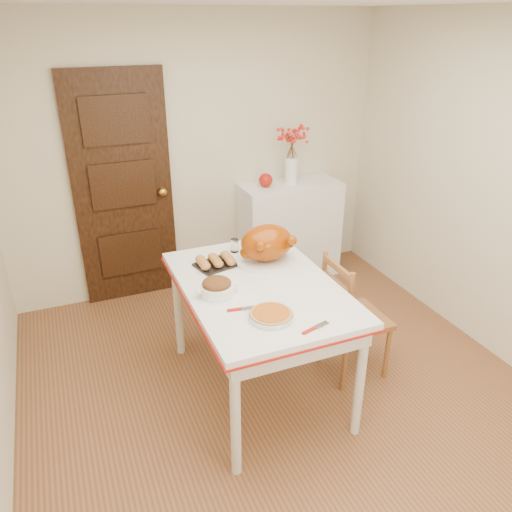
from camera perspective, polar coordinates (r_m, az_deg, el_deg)
name	(u,v)px	position (r m, az deg, el deg)	size (l,w,h in m)	color
floor	(290,405)	(3.61, 3.91, -16.57)	(3.50, 4.00, 0.00)	brown
wall_back	(198,158)	(4.69, -6.63, 11.01)	(3.50, 0.00, 2.50)	beige
door_back	(123,191)	(4.59, -14.83, 7.13)	(0.85, 0.06, 2.06)	black
sideboard	(289,230)	(5.03, 3.80, 2.94)	(0.97, 0.43, 0.97)	white
kitchen_table	(259,338)	(3.48, 0.32, -9.34)	(0.97, 1.42, 0.85)	white
chair_oak	(356,316)	(3.71, 11.25, -6.70)	(0.42, 0.42, 0.94)	brown
berry_vase	(292,157)	(4.80, 4.05, 11.20)	(0.27, 0.27, 0.53)	white
apple	(266,180)	(4.74, 1.11, 8.61)	(0.13, 0.13, 0.13)	#A6160C
turkey_platter	(267,245)	(3.48, 1.22, 1.30)	(0.43, 0.35, 0.27)	#933701
pumpkin_pie	(271,314)	(2.89, 1.72, -6.63)	(0.26, 0.26, 0.05)	#AD5315
stuffing_dish	(217,287)	(3.13, -4.47, -3.54)	(0.27, 0.21, 0.10)	#5D3318
rolls_tray	(216,261)	(3.49, -4.62, -0.61)	(0.26, 0.21, 0.07)	#CB8140
pie_server	(315,328)	(2.84, 6.76, -8.07)	(0.19, 0.06, 0.01)	silver
carving_knife	(246,308)	(2.99, -1.09, -5.94)	(0.24, 0.06, 0.01)	silver
drinking_glass	(235,245)	(3.68, -2.45, 1.21)	(0.06, 0.06, 0.10)	white
shaker_pair	(272,239)	(3.79, 1.86, 1.90)	(0.09, 0.04, 0.09)	white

